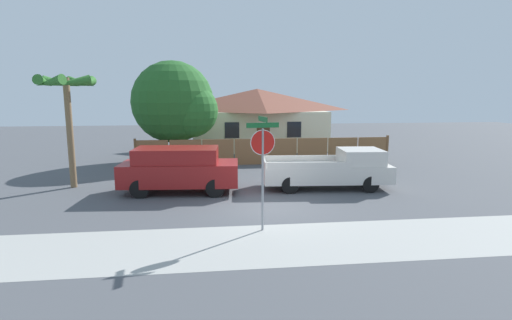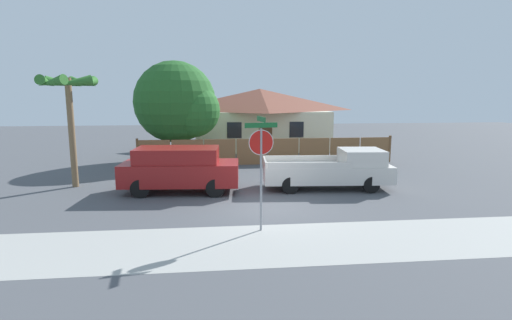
{
  "view_description": "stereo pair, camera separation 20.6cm",
  "coord_description": "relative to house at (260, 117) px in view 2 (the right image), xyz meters",
  "views": [
    {
      "loc": [
        -2.23,
        -14.17,
        4.19
      ],
      "look_at": [
        -0.38,
        1.14,
        1.6
      ],
      "focal_mm": 28.0,
      "sensor_mm": 36.0,
      "label": 1
    },
    {
      "loc": [
        -2.03,
        -14.19,
        4.19
      ],
      "look_at": [
        -0.38,
        1.14,
        1.6
      ],
      "focal_mm": 28.0,
      "sensor_mm": 36.0,
      "label": 2
    }
  ],
  "objects": [
    {
      "name": "ground_plane",
      "position": [
        -1.6,
        -16.72,
        -2.34
      ],
      "size": [
        80.0,
        80.0,
        0.0
      ],
      "primitive_type": "plane",
      "color": "#4C4F54"
    },
    {
      "name": "sidewalk_strip",
      "position": [
        -1.6,
        -20.32,
        -2.34
      ],
      "size": [
        36.0,
        3.2,
        0.01
      ],
      "color": "#A3A39E",
      "rests_on": "ground"
    },
    {
      "name": "wooden_fence",
      "position": [
        -0.42,
        -7.69,
        -1.57
      ],
      "size": [
        15.21,
        0.12,
        1.64
      ],
      "color": "brown",
      "rests_on": "ground"
    },
    {
      "name": "house",
      "position": [
        0.0,
        0.0,
        0.0
      ],
      "size": [
        10.47,
        7.51,
        4.52
      ],
      "color": "beige",
      "rests_on": "ground"
    },
    {
      "name": "oak_tree",
      "position": [
        -5.68,
        -6.09,
        1.21
      ],
      "size": [
        5.21,
        4.96,
        6.14
      ],
      "color": "brown",
      "rests_on": "ground"
    },
    {
      "name": "palm_tree",
      "position": [
        -9.88,
        -12.48,
        1.9
      ],
      "size": [
        2.46,
        2.66,
        4.96
      ],
      "color": "brown",
      "rests_on": "ground"
    },
    {
      "name": "red_suv",
      "position": [
        -5.07,
        -14.03,
        -1.3
      ],
      "size": [
        5.03,
        2.34,
        1.93
      ],
      "rotation": [
        0.0,
        0.0,
        -0.07
      ],
      "color": "maroon",
      "rests_on": "ground"
    },
    {
      "name": "orange_pickup",
      "position": [
        1.61,
        -14.06,
        -1.5
      ],
      "size": [
        5.71,
        2.38,
        1.75
      ],
      "rotation": [
        0.0,
        0.0,
        -0.07
      ],
      "color": "silver",
      "rests_on": "ground"
    },
    {
      "name": "stop_sign",
      "position": [
        -2.21,
        -19.18,
        0.07
      ],
      "size": [
        1.0,
        0.9,
        3.51
      ],
      "rotation": [
        0.0,
        0.0,
        0.14
      ],
      "color": "gray",
      "rests_on": "ground"
    }
  ]
}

